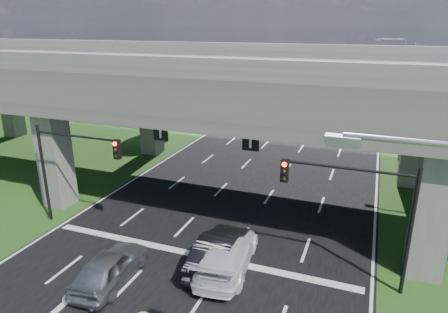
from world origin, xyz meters
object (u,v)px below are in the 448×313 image
Objects in this scene: streetlight_beyond at (397,73)px; streetlight_far at (403,94)px; car_dark at (219,251)px; car_silver at (110,267)px; car_white at (227,253)px; signal_left at (70,160)px; signal_right at (360,201)px.

streetlight_far is at bearing -90.00° from streetlight_beyond.
streetlight_beyond is 38.28m from car_dark.
car_white is at bearing -151.26° from car_silver.
streetlight_beyond is 1.73× the size of car_white.
car_silver is at bearing -37.07° from signal_left.
car_dark is 0.39m from car_white.
streetlight_far is 23.18m from car_dark.
signal_right and signal_left have the same top height.
signal_left is 1.15× the size of car_dark.
signal_left is at bearing -41.06° from car_silver.
streetlight_far is at bearing -121.93° from car_silver.
signal_left is at bearing -131.78° from streetlight_far.
signal_right is at bearing -177.12° from car_white.
streetlight_beyond reaches higher than car_white.
streetlight_far is 23.05m from car_white.
car_silver is (-10.45, -3.93, -3.36)m from signal_right.
car_white reaches higher than car_silver.
streetlight_far is at bearing 48.22° from signal_left.
car_silver is at bearing -107.65° from streetlight_beyond.
streetlight_far is (2.27, 20.06, 1.66)m from signal_right.
signal_left is at bearing -7.63° from car_dark.
streetlight_far and streetlight_beyond have the same top height.
car_dark is at bearing -171.35° from signal_right.
car_white is at bearing -170.78° from signal_right.
signal_right is 15.65m from signal_left.
car_white is (4.64, 2.98, 0.04)m from car_silver.
streetlight_far reaches higher than car_white.
streetlight_beyond is 38.20m from car_white.
signal_right is 11.66m from car_silver.
streetlight_far reaches higher than signal_left.
streetlight_beyond is 2.15× the size of car_silver.
signal_right is at bearing 0.00° from signal_left.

